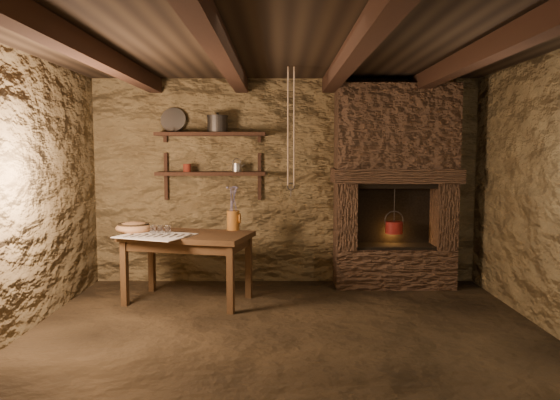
{
  "coord_description": "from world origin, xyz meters",
  "views": [
    {
      "loc": [
        -0.06,
        -4.44,
        1.56
      ],
      "look_at": [
        -0.06,
        0.9,
        1.08
      ],
      "focal_mm": 35.0,
      "sensor_mm": 36.0,
      "label": 1
    }
  ],
  "objects_px": {
    "iron_stockpot": "(217,125)",
    "red_pot": "(394,227)",
    "stoneware_jug": "(233,211)",
    "wooden_bowl": "(134,228)",
    "work_table": "(188,265)"
  },
  "relations": [
    {
      "from": "stoneware_jug",
      "to": "wooden_bowl",
      "type": "xyz_separation_m",
      "value": [
        -1.03,
        -0.15,
        -0.16
      ]
    },
    {
      "from": "red_pot",
      "to": "work_table",
      "type": "bearing_deg",
      "value": -164.7
    },
    {
      "from": "stoneware_jug",
      "to": "wooden_bowl",
      "type": "distance_m",
      "value": 1.05
    },
    {
      "from": "iron_stockpot",
      "to": "red_pot",
      "type": "height_order",
      "value": "iron_stockpot"
    },
    {
      "from": "stoneware_jug",
      "to": "wooden_bowl",
      "type": "bearing_deg",
      "value": -175.61
    },
    {
      "from": "work_table",
      "to": "stoneware_jug",
      "type": "xyz_separation_m",
      "value": [
        0.45,
        0.25,
        0.53
      ]
    },
    {
      "from": "work_table",
      "to": "stoneware_jug",
      "type": "distance_m",
      "value": 0.74
    },
    {
      "from": "work_table",
      "to": "iron_stockpot",
      "type": "bearing_deg",
      "value": 86.25
    },
    {
      "from": "stoneware_jug",
      "to": "wooden_bowl",
      "type": "relative_size",
      "value": 1.29
    },
    {
      "from": "work_table",
      "to": "wooden_bowl",
      "type": "bearing_deg",
      "value": -175.61
    },
    {
      "from": "wooden_bowl",
      "to": "iron_stockpot",
      "type": "xyz_separation_m",
      "value": [
        0.81,
        0.64,
        1.1
      ]
    },
    {
      "from": "work_table",
      "to": "iron_stockpot",
      "type": "relative_size",
      "value": 5.99
    },
    {
      "from": "stoneware_jug",
      "to": "red_pot",
      "type": "distance_m",
      "value": 1.85
    },
    {
      "from": "work_table",
      "to": "stoneware_jug",
      "type": "relative_size",
      "value": 2.9
    },
    {
      "from": "iron_stockpot",
      "to": "wooden_bowl",
      "type": "bearing_deg",
      "value": -141.88
    }
  ]
}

